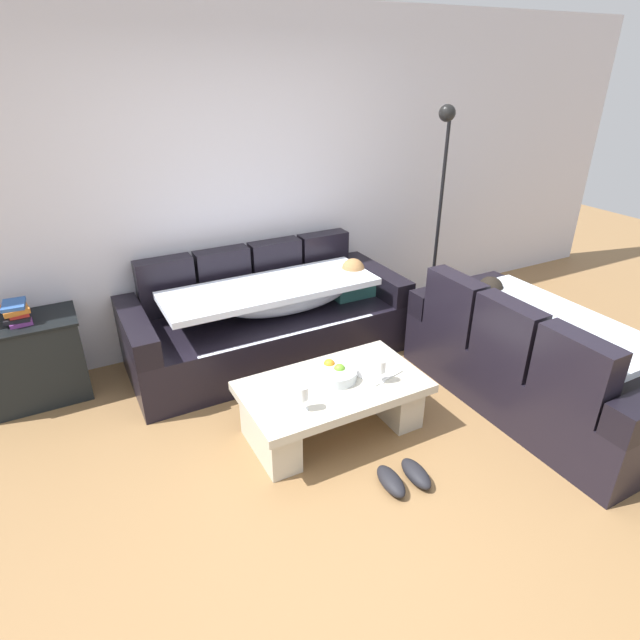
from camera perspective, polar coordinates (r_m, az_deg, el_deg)
ground_plane at (r=3.29m, az=4.49°, el=-17.01°), size 14.00×14.00×0.00m
back_wall at (r=4.44m, az=-10.28°, el=14.27°), size 9.00×0.10×2.70m
couch_along_wall at (r=4.34m, az=-5.36°, el=0.03°), size 2.27×0.92×0.88m
couch_near_window at (r=4.04m, az=22.58°, el=-4.22°), size 0.92×1.91×0.88m
coffee_table at (r=3.50m, az=1.42°, el=-8.90°), size 1.20×0.68×0.38m
fruit_bowl at (r=3.45m, az=1.72°, el=-5.86°), size 0.28×0.28×0.10m
wine_glass_near_left at (r=3.11m, az=-1.90°, el=-8.12°), size 0.07×0.07×0.17m
wine_glass_near_right at (r=3.39m, az=6.68°, el=-5.15°), size 0.07×0.07×0.17m
open_magazine at (r=3.54m, az=6.35°, el=-5.70°), size 0.32×0.27×0.01m
side_cabinet at (r=4.31m, az=-29.16°, el=-3.96°), size 0.72×0.44×0.64m
book_stack_on_cabinet at (r=4.14m, az=-30.34°, el=0.72°), size 0.19×0.22×0.14m
floor_lamp at (r=4.93m, az=13.00°, el=12.44°), size 0.33×0.31×1.95m
pair_of_shoes at (r=3.27m, az=9.17°, el=-16.70°), size 0.31×0.30×0.09m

